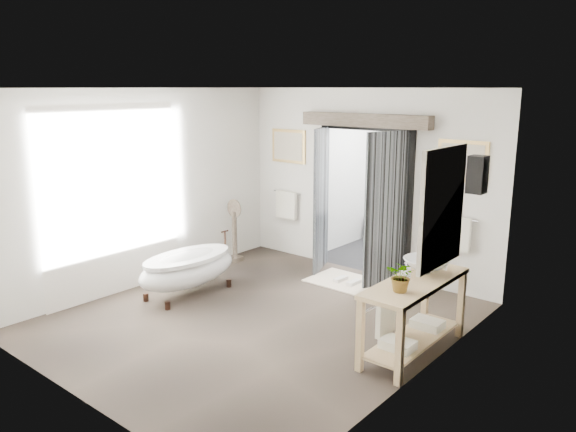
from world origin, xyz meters
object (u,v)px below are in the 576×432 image
at_px(vanity, 412,310).
at_px(rug, 348,282).
at_px(clawfoot_tub, 188,268).
at_px(basin, 426,266).

distance_m(vanity, rug, 2.39).
bearing_deg(rug, vanity, -39.10).
height_order(clawfoot_tub, rug, clawfoot_tub).
bearing_deg(vanity, clawfoot_tub, -173.32).
xyz_separation_m(vanity, rug, (-1.81, 1.47, -0.50)).
xyz_separation_m(rug, basin, (1.80, -1.17, 0.93)).
relative_size(clawfoot_tub, rug, 1.35).
relative_size(clawfoot_tub, vanity, 1.01).
xyz_separation_m(vanity, basin, (-0.01, 0.31, 0.43)).
bearing_deg(basin, vanity, -66.85).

